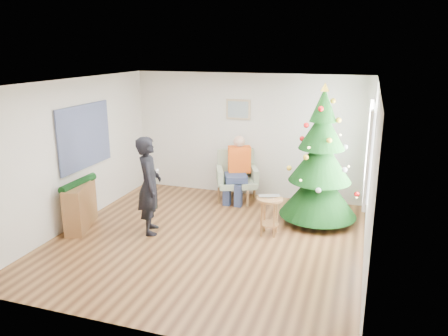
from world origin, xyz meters
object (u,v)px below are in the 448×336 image
(christmas_tree, at_px, (320,161))
(stool, at_px, (269,216))
(standing_man, at_px, (149,185))
(console, at_px, (80,206))
(armchair, at_px, (237,182))

(christmas_tree, bearing_deg, stool, -129.75)
(standing_man, height_order, console, standing_man)
(stool, distance_m, armchair, 1.84)
(christmas_tree, relative_size, standing_man, 1.50)
(christmas_tree, distance_m, console, 4.35)
(christmas_tree, distance_m, standing_man, 3.05)
(standing_man, bearing_deg, armchair, -49.57)
(christmas_tree, bearing_deg, armchair, 159.55)
(stool, distance_m, console, 3.34)
(armchair, relative_size, standing_man, 0.61)
(armchair, xyz_separation_m, console, (-2.23, -2.24, 0.01))
(stool, bearing_deg, christmas_tree, 50.25)
(christmas_tree, xyz_separation_m, stool, (-0.72, -0.86, -0.80))
(christmas_tree, relative_size, armchair, 2.44)
(standing_man, bearing_deg, christmas_tree, -87.48)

